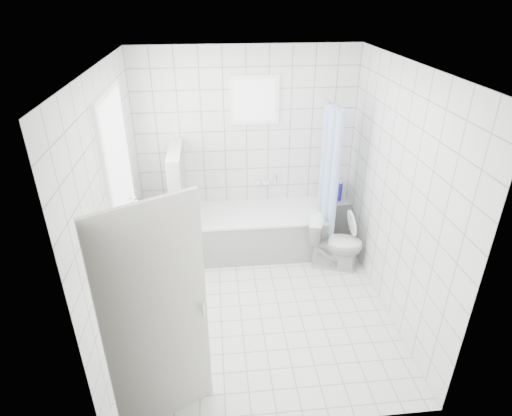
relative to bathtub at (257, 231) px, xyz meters
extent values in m
plane|color=white|center=(-0.10, -1.12, -0.29)|extent=(3.00, 3.00, 0.00)
plane|color=white|center=(-0.10, -1.12, 2.31)|extent=(3.00, 3.00, 0.00)
cube|color=white|center=(-0.10, 0.38, 1.01)|extent=(2.80, 0.02, 2.60)
cube|color=white|center=(-0.10, -2.62, 1.01)|extent=(2.80, 0.02, 2.60)
cube|color=white|center=(-1.50, -1.12, 1.01)|extent=(0.02, 3.00, 2.60)
cube|color=white|center=(1.30, -1.12, 1.01)|extent=(0.02, 3.00, 2.60)
cube|color=white|center=(-1.45, -0.82, 1.31)|extent=(0.01, 0.90, 1.40)
cube|color=white|center=(0.00, 0.33, 1.66)|extent=(0.50, 0.01, 0.50)
cube|color=white|center=(-1.41, -0.82, 0.57)|extent=(0.18, 1.02, 0.08)
cube|color=silver|center=(-0.99, -2.42, 0.71)|extent=(0.72, 0.41, 2.00)
cube|color=white|center=(0.00, 0.00, -0.02)|extent=(1.81, 0.75, 0.55)
cube|color=white|center=(0.00, 0.00, 0.27)|extent=(1.83, 0.77, 0.03)
cube|color=white|center=(-0.98, -0.05, 0.46)|extent=(0.15, 0.85, 1.50)
cube|color=white|center=(1.13, 0.25, -0.02)|extent=(0.40, 0.24, 0.55)
imported|color=white|center=(0.93, -0.47, 0.05)|extent=(0.75, 0.55, 0.68)
cylinder|color=silver|center=(0.85, -0.02, 1.71)|extent=(0.02, 0.80, 0.02)
cube|color=silver|center=(0.10, 0.33, 0.56)|extent=(0.18, 0.06, 0.06)
imported|color=pink|center=(-1.40, -0.57, 0.72)|extent=(0.13, 0.13, 0.21)
imported|color=#B8BABF|center=(-1.40, -0.71, 0.77)|extent=(0.15, 0.15, 0.31)
imported|color=silver|center=(-1.40, -0.82, 0.70)|extent=(0.21, 0.21, 0.19)
imported|color=#C34BA3|center=(-1.40, -1.18, 0.74)|extent=(0.14, 0.14, 0.27)
imported|color=#38A0FC|center=(-1.40, -1.02, 0.70)|extent=(0.09, 0.09, 0.17)
cylinder|color=#2919CD|center=(1.17, 0.28, 0.39)|extent=(0.06, 0.06, 0.26)
cylinder|color=#199B23|center=(1.09, 0.18, 0.37)|extent=(0.06, 0.06, 0.21)
cylinder|color=red|center=(1.09, 0.29, 0.37)|extent=(0.06, 0.06, 0.22)
camera|label=1|loc=(-0.51, -4.87, 2.92)|focal=30.00mm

